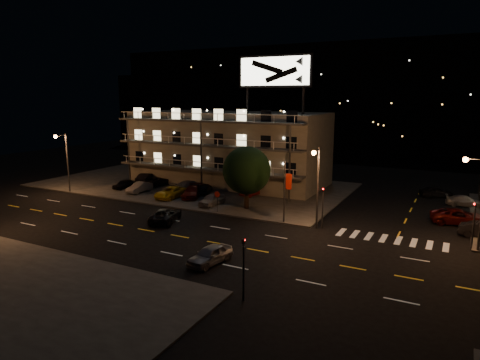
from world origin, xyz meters
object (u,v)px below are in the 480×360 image
at_px(lot_car_2, 171,192).
at_px(road_car_west, 166,215).
at_px(lot_car_4, 212,200).
at_px(lot_car_7, 191,186).
at_px(tree, 246,172).
at_px(road_car_east, 210,255).

xyz_separation_m(lot_car_2, road_car_west, (5.54, -8.33, -0.14)).
bearing_deg(road_car_west, lot_car_2, -74.60).
distance_m(lot_car_4, lot_car_7, 8.20).
height_order(tree, lot_car_7, tree).
bearing_deg(road_car_west, road_car_east, 124.79).
xyz_separation_m(lot_car_2, road_car_east, (15.58, -15.89, -0.13)).
distance_m(lot_car_2, road_car_east, 22.26).
distance_m(tree, road_car_east, 16.91).
bearing_deg(lot_car_2, road_car_west, -56.50).
height_order(lot_car_7, road_car_west, lot_car_7).
height_order(lot_car_4, road_car_east, lot_car_4).
bearing_deg(lot_car_2, lot_car_4, -6.70).
height_order(lot_car_2, road_car_east, lot_car_2).
xyz_separation_m(lot_car_7, road_car_east, (15.42, -20.28, -0.18)).
bearing_deg(tree, road_car_west, -122.44).
bearing_deg(lot_car_7, road_car_east, 145.82).
height_order(tree, lot_car_4, tree).
distance_m(lot_car_7, road_car_east, 25.48).
height_order(lot_car_7, road_car_east, lot_car_7).
relative_size(lot_car_2, lot_car_7, 0.97).
relative_size(tree, lot_car_7, 1.40).
bearing_deg(lot_car_7, tree, 175.62).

